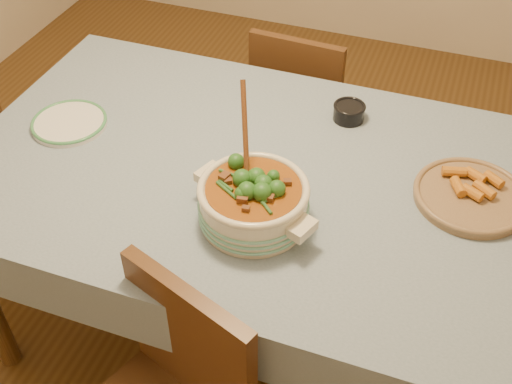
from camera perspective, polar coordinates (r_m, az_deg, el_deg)
floor at (r=2.44m, az=-0.88°, el=-11.47°), size 4.50×4.50×0.00m
dining_table at (r=1.94m, az=-1.09°, el=0.14°), size 1.68×1.08×0.76m
stew_casserole at (r=1.67m, az=-0.23°, el=-0.66°), size 0.37×0.37×0.35m
white_plate at (r=2.12m, az=-16.27°, el=5.95°), size 0.25×0.25×0.02m
condiment_bowl at (r=2.08m, az=8.28°, el=7.12°), size 0.13×0.13×0.05m
fried_plate at (r=1.86m, az=18.58°, el=-0.21°), size 0.40×0.40×0.05m
chair_far at (r=2.68m, az=4.07°, el=7.78°), size 0.39×0.39×0.80m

